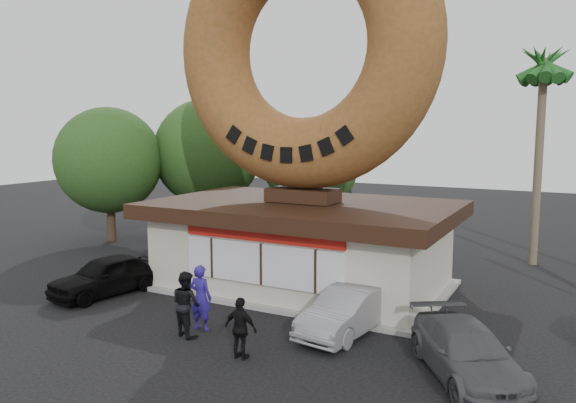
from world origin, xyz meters
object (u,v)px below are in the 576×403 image
(car_black, at_px, (106,275))
(donut_shop, at_px, (303,242))
(street_lamp, at_px, (354,157))
(person_left, at_px, (201,298))
(car_grey, at_px, (467,352))
(car_silver, at_px, (348,311))
(giant_donut, at_px, (303,48))
(person_right, at_px, (241,328))
(person_center, at_px, (186,304))

(car_black, bearing_deg, donut_shop, 47.05)
(street_lamp, height_order, person_left, street_lamp)
(car_grey, bearing_deg, car_silver, 125.57)
(street_lamp, relative_size, car_silver, 1.98)
(giant_donut, xyz_separation_m, car_black, (-5.87, -4.29, -8.23))
(car_black, distance_m, car_silver, 9.24)
(giant_donut, distance_m, person_left, 9.73)
(person_right, bearing_deg, car_silver, -118.06)
(person_left, bearing_deg, giant_donut, -99.46)
(car_silver, bearing_deg, person_center, -141.91)
(car_silver, bearing_deg, person_left, -147.88)
(donut_shop, bearing_deg, person_right, -76.87)
(car_grey, bearing_deg, person_left, 149.92)
(car_silver, relative_size, car_grey, 0.91)
(giant_donut, distance_m, street_lamp, 11.11)
(donut_shop, relative_size, person_center, 5.80)
(street_lamp, xyz_separation_m, person_left, (1.21, -15.58, -3.48))
(donut_shop, bearing_deg, street_lamp, 100.50)
(giant_donut, bearing_deg, car_grey, -36.22)
(street_lamp, xyz_separation_m, person_right, (3.44, -16.82, -3.65))
(street_lamp, bearing_deg, person_right, -78.43)
(giant_donut, xyz_separation_m, street_lamp, (-1.86, 10.00, -4.47))
(street_lamp, xyz_separation_m, person_center, (1.12, -16.16, -3.52))
(giant_donut, xyz_separation_m, person_left, (-0.65, -5.58, -7.95))
(car_grey, bearing_deg, donut_shop, 110.77)
(person_left, bearing_deg, street_lamp, -88.42)
(person_left, relative_size, car_grey, 0.45)
(car_black, bearing_deg, car_silver, 14.50)
(donut_shop, height_order, person_left, donut_shop)
(person_center, relative_size, car_black, 0.46)
(person_left, height_order, person_right, person_left)
(donut_shop, height_order, person_center, donut_shop)
(donut_shop, distance_m, car_grey, 8.82)
(person_right, distance_m, car_grey, 5.72)
(donut_shop, distance_m, person_left, 5.65)
(street_lamp, relative_size, person_center, 4.15)
(street_lamp, bearing_deg, giant_donut, -79.49)
(giant_donut, xyz_separation_m, car_grey, (7.06, -5.17, -8.31))
(street_lamp, height_order, car_silver, street_lamp)
(street_lamp, bearing_deg, person_left, -85.56)
(giant_donut, bearing_deg, car_silver, -47.98)
(donut_shop, bearing_deg, car_silver, -47.86)
(car_grey, bearing_deg, street_lamp, 87.35)
(person_center, height_order, car_silver, person_center)
(car_black, bearing_deg, car_grey, 7.10)
(donut_shop, relative_size, person_right, 6.72)
(giant_donut, bearing_deg, donut_shop, -90.00)
(street_lamp, bearing_deg, person_center, -86.03)
(person_left, distance_m, car_silver, 4.42)
(giant_donut, bearing_deg, person_center, -96.79)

